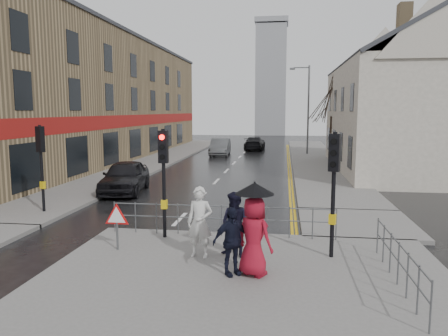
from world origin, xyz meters
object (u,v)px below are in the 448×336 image
(pedestrian_a, at_px, (200,222))
(car_parked, at_px, (125,177))
(pedestrian_with_umbrella, at_px, (254,227))
(car_mid, at_px, (220,147))
(pedestrian_b, at_px, (235,225))
(pedestrian_d, at_px, (231,241))

(pedestrian_a, distance_m, car_parked, 11.00)
(pedestrian_a, bearing_deg, pedestrian_with_umbrella, -29.71)
(car_mid, bearing_deg, pedestrian_with_umbrella, -82.71)
(car_parked, bearing_deg, pedestrian_b, -62.02)
(pedestrian_with_umbrella, relative_size, car_parked, 0.48)
(pedestrian_b, bearing_deg, pedestrian_a, -144.95)
(pedestrian_a, xyz_separation_m, pedestrian_b, (0.95, 0.15, -0.08))
(car_parked, height_order, car_mid, car_parked)
(car_mid, bearing_deg, car_parked, -98.88)
(pedestrian_a, xyz_separation_m, car_parked, (-5.66, 9.43, -0.30))
(pedestrian_b, height_order, pedestrian_d, pedestrian_b)
(pedestrian_b, height_order, car_mid, pedestrian_b)
(pedestrian_a, height_order, car_parked, pedestrian_a)
(pedestrian_b, relative_size, car_parked, 0.38)
(pedestrian_a, relative_size, pedestrian_b, 1.09)
(pedestrian_with_umbrella, xyz_separation_m, pedestrian_d, (-0.54, -0.05, -0.35))
(pedestrian_a, bearing_deg, pedestrian_b, 15.59)
(pedestrian_b, distance_m, car_parked, 11.39)
(pedestrian_d, relative_size, car_mid, 0.36)
(pedestrian_d, relative_size, car_parked, 0.35)
(pedestrian_b, bearing_deg, car_mid, 125.23)
(pedestrian_with_umbrella, bearing_deg, pedestrian_a, 143.72)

